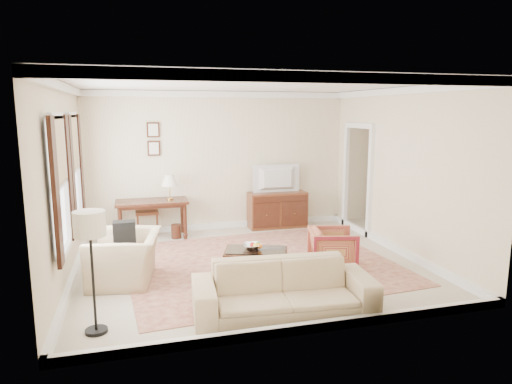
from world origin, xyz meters
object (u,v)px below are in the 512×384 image
striped_armchair (333,247)px  tv (278,170)px  sideboard (277,210)px  sofa (284,281)px  writing_desk (152,206)px  coffee_table (256,256)px  club_armchair (125,250)px

striped_armchair → tv: bearing=14.5°
sideboard → sofa: sofa is taller
sofa → writing_desk: bearing=114.2°
writing_desk → sideboard: size_ratio=1.11×
coffee_table → writing_desk: bearing=119.3°
tv → striped_armchair: 2.91m
coffee_table → striped_armchair: (1.25, -0.06, 0.05)m
writing_desk → sideboard: sideboard is taller
sideboard → club_armchair: (-3.15, -2.49, 0.10)m
club_armchair → sofa: (1.89, -1.66, -0.05)m
striped_armchair → club_armchair: size_ratio=0.65×
striped_armchair → sofa: sofa is taller
tv → sideboard: bearing=-90.0°
coffee_table → tv: bearing=65.7°
tv → club_armchair: bearing=38.1°
sideboard → tv: size_ratio=1.28×
sideboard → coffee_table: size_ratio=1.15×
striped_armchair → writing_desk: bearing=59.7°
striped_armchair → sofa: size_ratio=0.32×
sideboard → club_armchair: club_armchair is taller
tv → writing_desk: bearing=3.4°
writing_desk → club_armchair: bearing=-102.2°
sideboard → striped_armchair: 2.78m
tv → sofa: 4.40m
writing_desk → striped_armchair: bearing=-44.2°
striped_armchair → club_armchair: club_armchair is taller
sideboard → tv: tv is taller
striped_armchair → club_armchair: (-3.18, 0.30, 0.13)m
sideboard → coffee_table: sideboard is taller
tv → striped_armchair: (0.03, -2.76, -0.90)m
writing_desk → sofa: (1.39, -3.98, -0.21)m
club_armchair → sofa: size_ratio=0.50×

